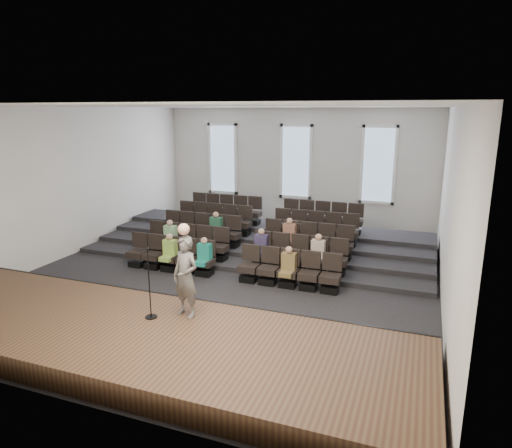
# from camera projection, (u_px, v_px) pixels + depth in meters

# --- Properties ---
(ground) EXTENTS (14.00, 14.00, 0.00)m
(ground) POSITION_uv_depth(u_px,v_px,m) (234.00, 272.00, 14.21)
(ground) COLOR black
(ground) RESTS_ON ground
(ceiling) EXTENTS (12.00, 14.00, 0.02)m
(ceiling) POSITION_uv_depth(u_px,v_px,m) (232.00, 106.00, 12.99)
(ceiling) COLOR white
(ceiling) RESTS_ON ground
(wall_back) EXTENTS (12.00, 0.04, 5.00)m
(wall_back) POSITION_uv_depth(u_px,v_px,m) (296.00, 166.00, 19.99)
(wall_back) COLOR silver
(wall_back) RESTS_ON ground
(wall_front) EXTENTS (12.00, 0.04, 5.00)m
(wall_front) POSITION_uv_depth(u_px,v_px,m) (59.00, 266.00, 7.22)
(wall_front) COLOR silver
(wall_front) RESTS_ON ground
(wall_left) EXTENTS (0.04, 14.00, 5.00)m
(wall_left) POSITION_uv_depth(u_px,v_px,m) (72.00, 182.00, 15.64)
(wall_left) COLOR silver
(wall_left) RESTS_ON ground
(wall_right) EXTENTS (0.04, 14.00, 5.00)m
(wall_right) POSITION_uv_depth(u_px,v_px,m) (451.00, 207.00, 11.57)
(wall_right) COLOR silver
(wall_right) RESTS_ON ground
(stage) EXTENTS (11.80, 3.60, 0.50)m
(stage) POSITION_uv_depth(u_px,v_px,m) (138.00, 339.00, 9.51)
(stage) COLOR #4E3721
(stage) RESTS_ON ground
(stage_lip) EXTENTS (11.80, 0.06, 0.52)m
(stage_lip) POSITION_uv_depth(u_px,v_px,m) (181.00, 306.00, 11.12)
(stage_lip) COLOR black
(stage_lip) RESTS_ON ground
(risers) EXTENTS (11.80, 4.80, 0.60)m
(risers) POSITION_uv_depth(u_px,v_px,m) (267.00, 239.00, 17.05)
(risers) COLOR black
(risers) RESTS_ON ground
(seating_rows) EXTENTS (6.80, 4.70, 1.67)m
(seating_rows) POSITION_uv_depth(u_px,v_px,m) (252.00, 238.00, 15.45)
(seating_rows) COLOR black
(seating_rows) RESTS_ON ground
(windows) EXTENTS (8.44, 0.10, 3.24)m
(windows) POSITION_uv_depth(u_px,v_px,m) (296.00, 162.00, 19.87)
(windows) COLOR white
(windows) RESTS_ON wall_back
(audience) EXTENTS (5.45, 2.64, 1.10)m
(audience) POSITION_uv_depth(u_px,v_px,m) (238.00, 244.00, 14.31)
(audience) COLOR #91BC4B
(audience) RESTS_ON seating_rows
(speaker) EXTENTS (0.75, 0.59, 1.80)m
(speaker) POSITION_uv_depth(u_px,v_px,m) (186.00, 277.00, 9.84)
(speaker) COLOR #5B5856
(speaker) RESTS_ON stage
(mic_stand) EXTENTS (0.27, 0.27, 1.60)m
(mic_stand) POSITION_uv_depth(u_px,v_px,m) (150.00, 297.00, 9.83)
(mic_stand) COLOR black
(mic_stand) RESTS_ON stage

